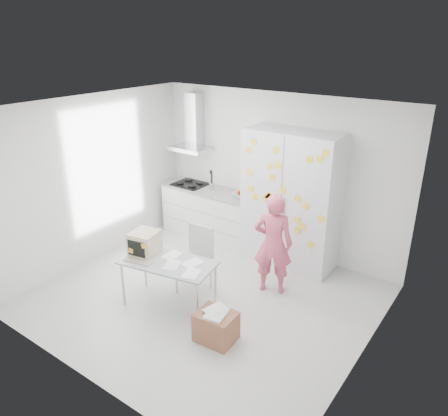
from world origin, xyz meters
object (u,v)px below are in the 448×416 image
Objects in this scene: desk at (153,251)px; cardboard_box at (216,326)px; person at (273,244)px; chair at (197,255)px.

cardboard_box is (1.23, -0.21, -0.57)m from desk.
person is 1.50m from cardboard_box.
cardboard_box is at bearing -20.13° from desk.
cardboard_box is (0.93, -0.77, -0.36)m from chair.
desk is 1.37m from cardboard_box.
desk is 2.74× the size of cardboard_box.
person reaches higher than cardboard_box.
cardboard_box is (0.01, -1.38, -0.56)m from person.
person is at bearing 90.48° from cardboard_box.
person is at bearing 33.43° from desk.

